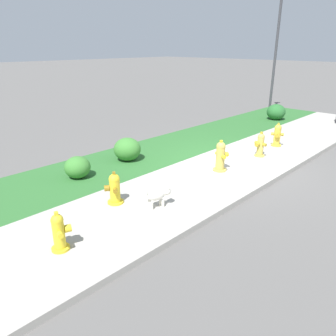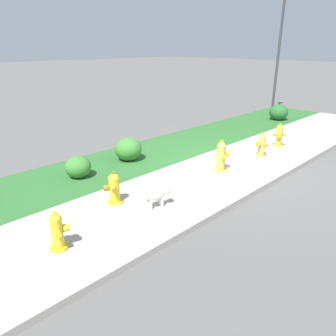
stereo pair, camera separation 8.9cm
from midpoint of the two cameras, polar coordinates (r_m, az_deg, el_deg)
The scene contains 14 objects.
ground_plane at distance 8.70m, azimuth 11.37°, elevation 0.26°, with size 120.00×120.00×0.00m, color #5B5956.
sidewalk_pavement at distance 8.70m, azimuth 11.37°, elevation 0.29°, with size 18.00×2.36×0.01m, color #ADA89E.
grass_verge at distance 10.09m, azimuth 0.23°, elevation 3.55°, with size 18.00×2.34×0.01m, color #2D662D.
street_curb at distance 8.12m, azimuth 18.79°, elevation -1.53°, with size 18.00×0.16×0.12m, color #ADA89E.
fire_hydrant_near_corner at distance 5.33m, azimuth -18.25°, elevation -10.44°, with size 0.34×0.37×0.66m.
fire_hydrant_by_grass_verge at distance 9.55m, azimuth 16.24°, elevation 3.83°, with size 0.34×0.37×0.72m.
fire_hydrant_mid_block at distance 10.71m, azimuth 18.99°, elevation 5.36°, with size 0.36×0.38×0.73m.
fire_hydrant_at_driveway at distance 6.55m, azimuth -9.00°, elevation -3.52°, with size 0.36×0.37×0.67m.
fire_hydrant_far_end at distance 8.21m, azimuth 9.54°, elevation 1.99°, with size 0.38×0.40×0.80m.
small_white_dog at distance 6.34m, azimuth -1.42°, elevation -4.70°, with size 0.52×0.32×0.45m.
street_lamp at distance 15.78m, azimuth 19.19°, elevation 21.19°, with size 0.32×0.32×5.24m.
shrub_bush_far_verge at distance 14.68m, azimuth 18.88°, elevation 9.18°, with size 0.76×0.76×0.65m.
shrub_bush_mid_verge at distance 8.98m, azimuth -6.67°, elevation 3.30°, with size 0.74×0.74×0.63m.
shrub_bush_near_lamp at distance 8.04m, azimuth -15.09°, elevation 0.20°, with size 0.61×0.61×0.52m.
Camera 2 is at (-6.87, -4.41, 2.98)m, focal length 35.00 mm.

